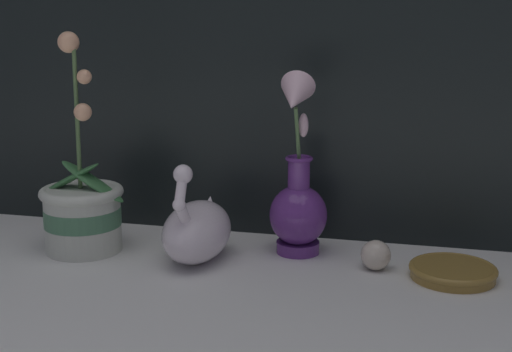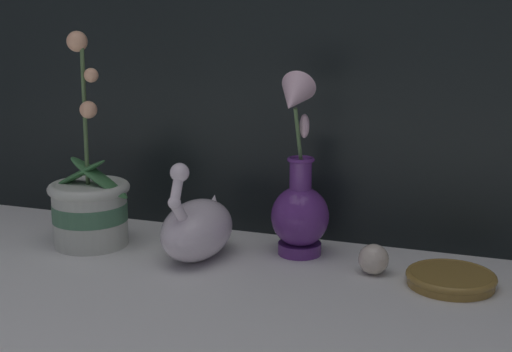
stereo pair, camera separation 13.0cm
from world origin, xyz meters
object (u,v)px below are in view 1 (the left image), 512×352
at_px(orchid_potted_plant, 82,210).
at_px(amber_dish, 453,271).
at_px(blue_vase, 298,198).
at_px(glass_sphere, 376,255).
at_px(swan_figurine, 197,229).

bearing_deg(orchid_potted_plant, amber_dish, 1.35).
relative_size(blue_vase, glass_sphere, 6.47).
relative_size(swan_figurine, glass_sphere, 3.98).
distance_m(swan_figurine, blue_vase, 0.20).
xyz_separation_m(orchid_potted_plant, glass_sphere, (0.56, 0.03, -0.05)).
height_order(blue_vase, glass_sphere, blue_vase).
bearing_deg(glass_sphere, swan_figurine, -175.62).
bearing_deg(orchid_potted_plant, blue_vase, 10.99).
bearing_deg(swan_figurine, amber_dish, 1.67).
bearing_deg(amber_dish, orchid_potted_plant, -178.65).
relative_size(orchid_potted_plant, glass_sphere, 7.70).
distance_m(glass_sphere, amber_dish, 0.13).
bearing_deg(amber_dish, blue_vase, 167.71).
relative_size(swan_figurine, amber_dish, 1.43).
xyz_separation_m(swan_figurine, blue_vase, (0.17, 0.08, 0.05)).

